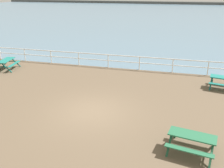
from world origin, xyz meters
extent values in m
cube|color=brown|center=(0.00, 0.00, -0.10)|extent=(30.00, 24.00, 0.20)
cube|color=slate|center=(0.00, 52.75, 0.00)|extent=(142.00, 90.00, 0.01)
cube|color=#4C4C47|center=(0.00, 95.75, 0.00)|extent=(142.00, 6.00, 1.80)
cube|color=white|center=(0.00, 7.75, 1.05)|extent=(23.00, 0.06, 0.06)
cube|color=white|center=(0.00, 7.75, 0.58)|extent=(23.00, 0.05, 0.05)
cylinder|color=white|center=(-11.50, 7.75, 0.53)|extent=(0.07, 0.07, 1.05)
cylinder|color=white|center=(-8.94, 7.75, 0.53)|extent=(0.07, 0.07, 1.05)
cylinder|color=white|center=(-6.39, 7.75, 0.53)|extent=(0.07, 0.07, 1.05)
cylinder|color=white|center=(-3.83, 7.75, 0.53)|extent=(0.07, 0.07, 1.05)
cylinder|color=white|center=(-1.28, 7.75, 0.53)|extent=(0.07, 0.07, 1.05)
cylinder|color=white|center=(1.28, 7.75, 0.53)|extent=(0.07, 0.07, 1.05)
cylinder|color=white|center=(3.83, 7.75, 0.53)|extent=(0.07, 0.07, 1.05)
cylinder|color=white|center=(6.39, 7.75, 0.53)|extent=(0.07, 0.07, 1.05)
cube|color=#1E7A70|center=(7.07, 4.63, 0.45)|extent=(1.82, 0.61, 0.04)
cube|color=#165B54|center=(6.51, 5.76, 0.38)|extent=(0.24, 0.79, 0.79)
cube|color=#165B54|center=(6.36, 5.03, 0.38)|extent=(0.24, 0.79, 0.79)
cube|color=#165B54|center=(6.43, 5.40, 0.42)|extent=(0.36, 1.48, 0.04)
cube|color=#1E7A70|center=(-8.96, 5.20, 0.75)|extent=(0.99, 1.89, 0.05)
cube|color=#1E7A70|center=(-8.34, 5.31, 0.45)|extent=(0.55, 1.82, 0.04)
cube|color=#165B54|center=(-9.46, 5.91, 0.38)|extent=(0.79, 0.21, 0.79)
cube|color=#165B54|center=(-8.72, 6.03, 0.38)|extent=(0.79, 0.21, 0.79)
cube|color=#165B54|center=(-9.09, 5.97, 0.42)|extent=(1.49, 0.31, 0.04)
cube|color=#165B54|center=(-8.46, 4.50, 0.38)|extent=(0.79, 0.21, 0.79)
cube|color=#165B54|center=(-8.83, 4.43, 0.42)|extent=(1.49, 0.31, 0.04)
cube|color=#286B47|center=(4.95, -2.26, 0.75)|extent=(1.90, 1.01, 0.05)
cube|color=#286B47|center=(5.06, -1.65, 0.45)|extent=(1.82, 0.58, 0.04)
cube|color=#286B47|center=(4.84, -2.87, 0.45)|extent=(1.82, 0.58, 0.04)
cube|color=#1E5035|center=(5.78, -2.03, 0.38)|extent=(0.22, 0.79, 0.79)
cube|color=#1E5035|center=(5.65, -2.77, 0.38)|extent=(0.22, 0.79, 0.79)
cube|color=#1E5035|center=(5.71, -2.40, 0.42)|extent=(0.33, 1.49, 0.04)
cube|color=#1E5035|center=(4.25, -1.75, 0.38)|extent=(0.22, 0.79, 0.79)
cube|color=#1E5035|center=(4.11, -2.49, 0.38)|extent=(0.22, 0.79, 0.79)
cube|color=#1E5035|center=(4.18, -2.12, 0.42)|extent=(0.33, 1.49, 0.04)
camera|label=1|loc=(4.08, -11.15, 6.13)|focal=40.24mm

